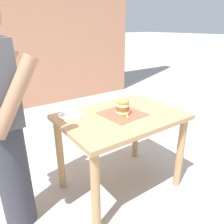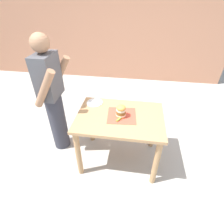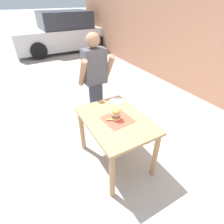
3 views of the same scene
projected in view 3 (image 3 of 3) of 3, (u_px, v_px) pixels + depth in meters
The scene contains 8 objects.
ground_plane at pixel (115, 159), 2.72m from camera, with size 80.00×80.00×0.00m, color #ADAAA3.
patio_table at pixel (116, 127), 2.36m from camera, with size 0.77×1.08×0.78m.
serving_paper at pixel (117, 119), 2.28m from camera, with size 0.35×0.35×0.00m, color #D64C38.
sandwich at pixel (116, 114), 2.23m from camera, with size 0.12×0.12×0.19m.
pickle_spear at pixel (110, 120), 2.24m from camera, with size 0.02×0.02×0.10m, color #8EA83D.
side_plate_with_forks at pixel (117, 101), 2.66m from camera, with size 0.22×0.22×0.02m.
diner_across_table at pixel (95, 83), 2.96m from camera, with size 0.55×0.35×1.69m.
parked_car_near_curb at pixel (64, 33), 7.78m from camera, with size 4.22×1.88×1.60m.
Camera 3 is at (-0.95, -1.59, 2.12)m, focal length 28.00 mm.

